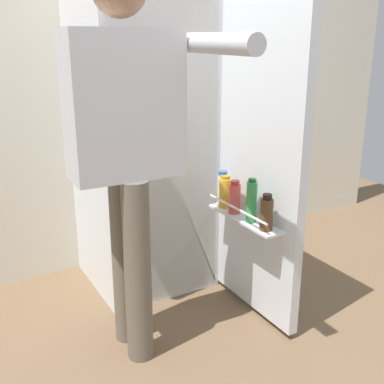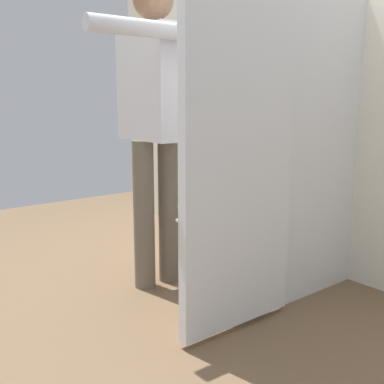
{
  "view_description": "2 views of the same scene",
  "coord_description": "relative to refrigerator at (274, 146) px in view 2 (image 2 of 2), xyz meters",
  "views": [
    {
      "loc": [
        -1.08,
        -1.93,
        1.43
      ],
      "look_at": [
        -0.02,
        -0.05,
        0.73
      ],
      "focal_mm": 45.01,
      "sensor_mm": 36.0,
      "label": 1
    },
    {
      "loc": [
        1.83,
        -1.5,
        1.07
      ],
      "look_at": [
        0.01,
        -0.07,
        0.61
      ],
      "focal_mm": 43.14,
      "sensor_mm": 36.0,
      "label": 2
    }
  ],
  "objects": [
    {
      "name": "refrigerator",
      "position": [
        0.0,
        0.0,
        0.0
      ],
      "size": [
        0.71,
        1.29,
        1.63
      ],
      "color": "silver",
      "rests_on": "ground_plane"
    },
    {
      "name": "kitchen_wall",
      "position": [
        -0.03,
        0.42,
        0.48
      ],
      "size": [
        4.4,
        0.1,
        2.59
      ],
      "primitive_type": "cube",
      "color": "silver",
      "rests_on": "ground_plane"
    },
    {
      "name": "ground_plane",
      "position": [
        -0.03,
        -0.52,
        -0.81
      ],
      "size": [
        5.76,
        5.76,
        0.0
      ],
      "primitive_type": "plane",
      "color": "brown"
    },
    {
      "name": "person",
      "position": [
        -0.36,
        -0.58,
        0.23
      ],
      "size": [
        0.56,
        0.8,
        1.71
      ],
      "color": "#665B4C",
      "rests_on": "ground_plane"
    }
  ]
}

